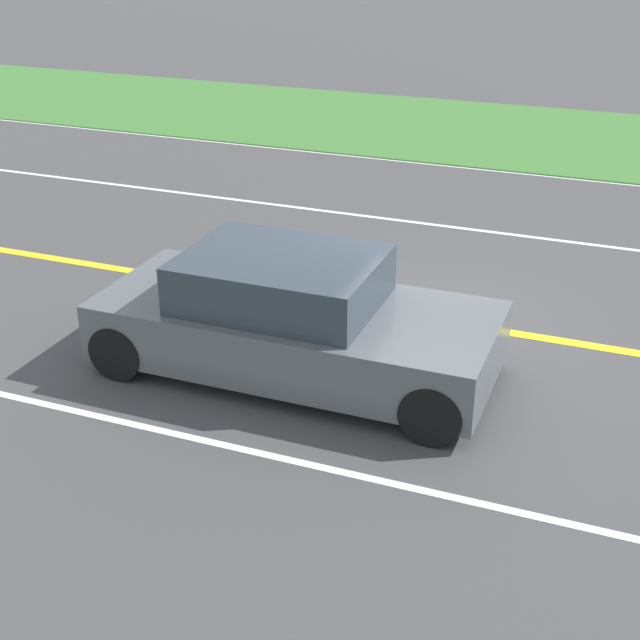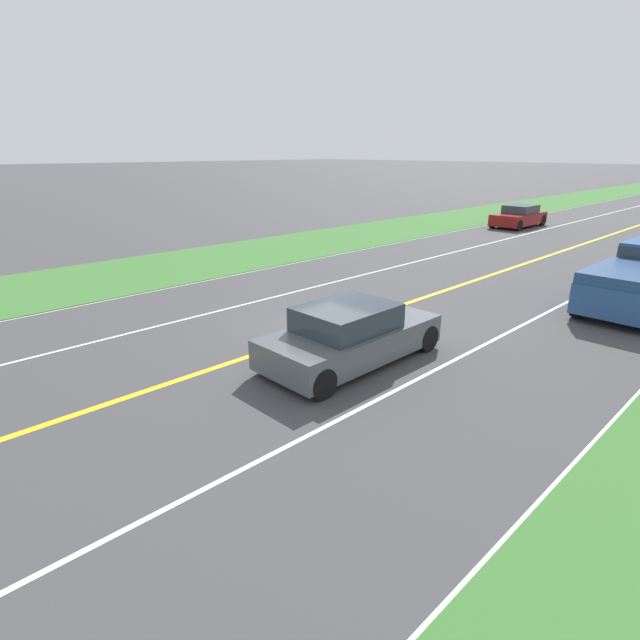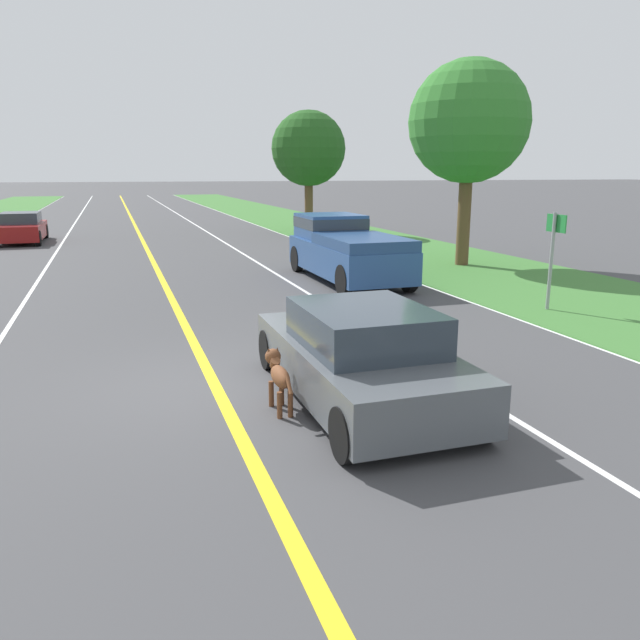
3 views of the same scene
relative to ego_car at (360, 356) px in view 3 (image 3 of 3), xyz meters
name	(u,v)px [view 3 (image 3 of 3)]	position (x,y,z in m)	size (l,w,h in m)	color
ground_plane	(215,386)	(-1.85, 1.22, -0.64)	(400.00, 400.00, 0.00)	#424244
centre_divider_line	(215,386)	(-1.85, 1.22, -0.63)	(0.18, 160.00, 0.01)	yellow
lane_edge_line_right	(594,346)	(5.15, 1.22, -0.63)	(0.14, 160.00, 0.01)	white
lane_dash_same_dir	(424,364)	(1.65, 1.22, -0.63)	(0.10, 160.00, 0.01)	white
ego_car	(360,356)	(0.00, 0.00, 0.00)	(1.93, 4.38, 1.37)	#51565B
dog	(279,374)	(-1.17, 0.02, -0.15)	(0.22, 1.14, 0.79)	brown
pickup_truck	(345,248)	(3.35, 9.54, 0.30)	(2.07, 5.47, 1.85)	#284C84
oncoming_car	(21,228)	(-7.06, 23.49, 0.00)	(1.89, 4.27, 1.35)	maroon
roadside_tree_right_near	(469,123)	(8.17, 10.96, 4.06)	(3.96, 3.96, 6.71)	brown
roadside_tree_right_far	(309,149)	(6.63, 23.65, 3.62)	(3.78, 3.78, 6.18)	brown
street_sign	(553,249)	(6.33, 4.05, 0.79)	(0.11, 0.64, 2.26)	gray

